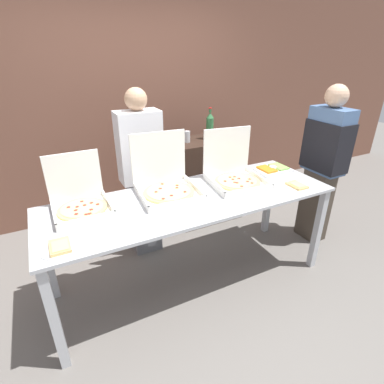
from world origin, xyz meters
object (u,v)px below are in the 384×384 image
(person_guest_cap, at_px, (142,174))
(soda_can_silver, at_px, (187,137))
(pizza_box_near_left, at_px, (234,174))
(pizza_box_near_right, at_px, (80,201))
(veggie_tray, at_px, (273,169))
(person_server_vest, at_px, (324,159))
(soda_bottle, at_px, (210,125))
(pizza_box_far_left, at_px, (166,183))
(paper_plate_front_left, at_px, (297,186))
(paper_plate_front_right, at_px, (60,247))

(person_guest_cap, bearing_deg, soda_can_silver, -155.02)
(pizza_box_near_left, height_order, person_guest_cap, person_guest_cap)
(pizza_box_near_right, bearing_deg, person_guest_cap, 36.23)
(veggie_tray, bearing_deg, person_server_vest, -10.98)
(pizza_box_near_left, distance_m, person_guest_cap, 0.89)
(soda_bottle, distance_m, person_server_vest, 1.26)
(veggie_tray, bearing_deg, pizza_box_far_left, 178.13)
(pizza_box_near_left, height_order, veggie_tray, pizza_box_near_left)
(pizza_box_near_left, distance_m, soda_bottle, 0.93)
(soda_bottle, bearing_deg, person_guest_cap, -161.89)
(pizza_box_near_left, height_order, person_server_vest, person_server_vest)
(paper_plate_front_left, xyz_separation_m, person_server_vest, (0.63, 0.27, 0.07))
(pizza_box_far_left, distance_m, pizza_box_near_right, 0.68)
(pizza_box_near_right, height_order, soda_bottle, soda_bottle)
(paper_plate_front_right, bearing_deg, soda_can_silver, 39.86)
(pizza_box_near_left, relative_size, veggie_tray, 1.58)
(soda_can_silver, bearing_deg, person_server_vest, -39.95)
(pizza_box_near_right, height_order, soda_can_silver, pizza_box_near_right)
(soda_bottle, height_order, soda_can_silver, soda_bottle)
(soda_bottle, height_order, person_server_vest, person_server_vest)
(veggie_tray, distance_m, soda_can_silver, 1.00)
(pizza_box_near_left, relative_size, person_guest_cap, 0.32)
(paper_plate_front_left, bearing_deg, pizza_box_far_left, 158.35)
(paper_plate_front_right, xyz_separation_m, person_guest_cap, (0.82, 0.92, -0.00))
(pizza_box_far_left, relative_size, soda_can_silver, 4.26)
(paper_plate_front_right, bearing_deg, pizza_box_near_right, 66.87)
(pizza_box_far_left, height_order, person_guest_cap, person_guest_cap)
(pizza_box_near_right, relative_size, paper_plate_front_left, 1.69)
(pizza_box_near_left, height_order, soda_can_silver, pizza_box_near_left)
(pizza_box_far_left, xyz_separation_m, person_server_vest, (1.69, -0.15, -0.01))
(veggie_tray, xyz_separation_m, soda_bottle, (-0.24, 0.82, 0.29))
(pizza_box_near_right, height_order, person_guest_cap, person_guest_cap)
(pizza_box_near_left, bearing_deg, paper_plate_front_right, -159.38)
(soda_can_silver, height_order, person_guest_cap, person_guest_cap)
(pizza_box_far_left, height_order, pizza_box_near_left, pizza_box_far_left)
(paper_plate_front_right, distance_m, soda_bottle, 2.15)
(person_server_vest, bearing_deg, soda_bottle, 41.22)
(paper_plate_front_right, xyz_separation_m, soda_can_silver, (1.46, 1.22, 0.21))
(pizza_box_near_right, xyz_separation_m, person_server_vest, (2.37, -0.16, 0.00))
(pizza_box_near_left, height_order, paper_plate_front_right, pizza_box_near_left)
(pizza_box_far_left, bearing_deg, pizza_box_near_right, -176.90)
(soda_bottle, bearing_deg, person_server_vest, -48.78)
(pizza_box_near_left, relative_size, paper_plate_front_right, 2.19)
(pizza_box_far_left, relative_size, soda_bottle, 1.51)
(person_guest_cap, relative_size, person_server_vest, 1.00)
(pizza_box_near_right, bearing_deg, veggie_tray, -2.19)
(paper_plate_front_right, bearing_deg, paper_plate_front_left, 0.49)
(pizza_box_near_right, xyz_separation_m, soda_bottle, (1.56, 0.77, 0.24))
(pizza_box_near_left, bearing_deg, pizza_box_far_left, -179.83)
(pizza_box_far_left, distance_m, paper_plate_front_left, 1.14)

